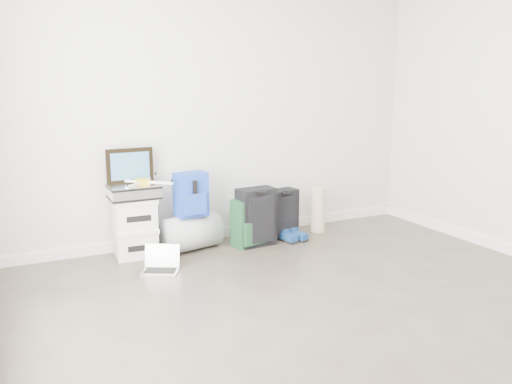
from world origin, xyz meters
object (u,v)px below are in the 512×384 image
duffel_bag (191,232)px  large_suitcase (256,217)px  briefcase (134,192)px  boxes_stack (135,227)px  carry_on (282,213)px  laptop (161,265)px

duffel_bag → large_suitcase: bearing=-25.6°
briefcase → large_suitcase: 1.23m
boxes_stack → carry_on: boxes_stack is taller
boxes_stack → briefcase: size_ratio=1.25×
large_suitcase → laptop: (-1.07, -0.29, -0.24)m
briefcase → carry_on: (1.54, -0.05, -0.37)m
large_suitcase → carry_on: 0.40m
laptop → duffel_bag: bearing=73.4°
briefcase → duffel_bag: 0.70m
boxes_stack → large_suitcase: (1.17, -0.19, 0.01)m
duffel_bag → large_suitcase: large_suitcase is taller
boxes_stack → duffel_bag: (0.53, -0.04, -0.11)m
briefcase → large_suitcase: size_ratio=0.77×
duffel_bag → carry_on: bearing=-13.0°
briefcase → laptop: bearing=-78.0°
large_suitcase → carry_on: large_suitcase is taller
carry_on → laptop: size_ratio=1.35×
large_suitcase → briefcase: bearing=166.7°
carry_on → large_suitcase: bearing=-167.0°
laptop → boxes_stack: bearing=129.5°
duffel_bag → large_suitcase: size_ratio=0.96×
boxes_stack → briefcase: briefcase is taller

